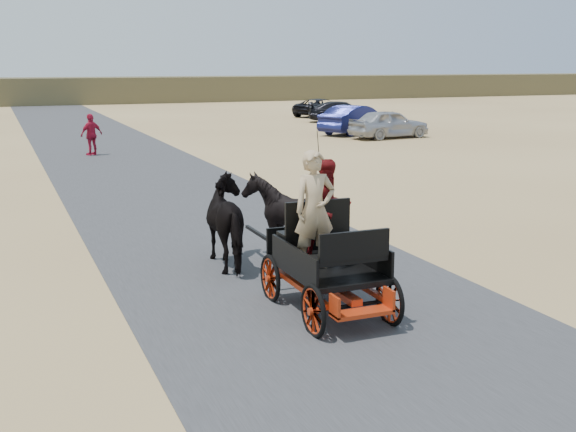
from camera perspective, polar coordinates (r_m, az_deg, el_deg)
name	(u,v)px	position (r m, az deg, el deg)	size (l,w,h in m)	color
ground	(356,331)	(10.60, 5.37, -9.03)	(140.00, 140.00, 0.00)	tan
road	(356,331)	(10.59, 5.37, -9.01)	(6.00, 140.00, 0.01)	#38383A
ridge_far	(43,91)	(70.93, -18.78, 9.33)	(140.00, 6.00, 2.40)	brown
carriage	(327,289)	(11.26, 3.11, -5.77)	(1.30, 2.40, 0.72)	black
horse_left	(233,222)	(13.63, -4.37, -0.49)	(0.91, 2.01, 1.70)	black
horse_right	(287,217)	(14.00, -0.09, -0.12)	(1.37, 1.54, 1.70)	black
driver_man	(315,210)	(10.90, 2.12, 0.50)	(0.66, 0.43, 1.80)	tan
passenger_woman	(329,208)	(11.62, 3.24, 0.65)	(0.77, 0.60, 1.58)	#660C0F
pedestrian	(92,135)	(31.15, -15.27, 6.23)	(1.01, 0.42, 1.73)	#A4122E
car_a	(389,124)	(37.34, 7.98, 7.23)	(1.72, 4.28, 1.46)	#B2B2B7
car_b	(356,120)	(39.33, 5.40, 7.59)	(1.63, 4.68, 1.54)	navy
car_c	(343,112)	(47.00, 4.39, 8.20)	(1.85, 4.55, 1.32)	black
car_d	(321,108)	(51.98, 2.63, 8.55)	(2.09, 4.53, 1.26)	black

